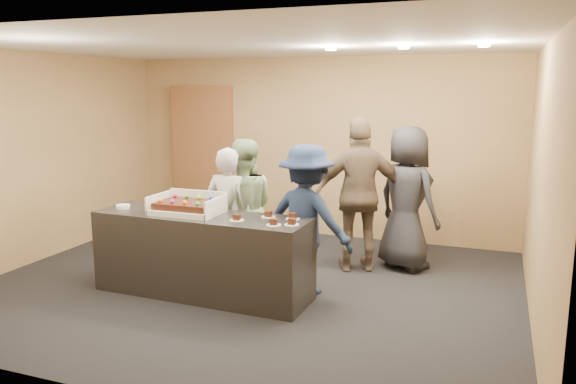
# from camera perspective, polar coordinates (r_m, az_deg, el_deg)

# --- Properties ---
(room) EXTENTS (6.04, 6.00, 2.70)m
(room) POSITION_cam_1_polar(r_m,az_deg,el_deg) (6.26, -4.15, 2.27)
(room) COLOR black
(room) RESTS_ON ground
(serving_counter) EXTENTS (2.42, 0.77, 0.90)m
(serving_counter) POSITION_cam_1_polar(r_m,az_deg,el_deg) (6.24, -8.67, -6.32)
(serving_counter) COLOR black
(serving_counter) RESTS_ON floor
(storage_cabinet) EXTENTS (1.04, 0.15, 2.28)m
(storage_cabinet) POSITION_cam_1_polar(r_m,az_deg,el_deg) (9.28, -8.63, 3.57)
(storage_cabinet) COLOR brown
(storage_cabinet) RESTS_ON floor
(cake_box) EXTENTS (0.73, 0.51, 0.22)m
(cake_box) POSITION_cam_1_polar(r_m,az_deg,el_deg) (6.23, -10.09, -1.67)
(cake_box) COLOR white
(cake_box) RESTS_ON serving_counter
(sheet_cake) EXTENTS (0.63, 0.43, 0.12)m
(sheet_cake) POSITION_cam_1_polar(r_m,az_deg,el_deg) (6.19, -10.24, -1.27)
(sheet_cake) COLOR #32150B
(sheet_cake) RESTS_ON cake_box
(plate_stack) EXTENTS (0.16, 0.16, 0.04)m
(plate_stack) POSITION_cam_1_polar(r_m,az_deg,el_deg) (6.65, -16.42, -1.42)
(plate_stack) COLOR white
(plate_stack) RESTS_ON serving_counter
(slice_a) EXTENTS (0.15, 0.15, 0.07)m
(slice_a) POSITION_cam_1_polar(r_m,az_deg,el_deg) (5.80, -5.21, -2.69)
(slice_a) COLOR white
(slice_a) RESTS_ON serving_counter
(slice_b) EXTENTS (0.15, 0.15, 0.07)m
(slice_b) POSITION_cam_1_polar(r_m,az_deg,el_deg) (5.93, -2.01, -2.36)
(slice_b) COLOR white
(slice_b) RESTS_ON serving_counter
(slice_c) EXTENTS (0.15, 0.15, 0.07)m
(slice_c) POSITION_cam_1_polar(r_m,az_deg,el_deg) (5.59, -1.46, -3.17)
(slice_c) COLOR white
(slice_c) RESTS_ON serving_counter
(slice_d) EXTENTS (0.15, 0.15, 0.07)m
(slice_d) POSITION_cam_1_polar(r_m,az_deg,el_deg) (5.84, 0.49, -2.56)
(slice_d) COLOR white
(slice_d) RESTS_ON serving_counter
(slice_e) EXTENTS (0.15, 0.15, 0.07)m
(slice_e) POSITION_cam_1_polar(r_m,az_deg,el_deg) (5.60, 0.39, -3.15)
(slice_e) COLOR white
(slice_e) RESTS_ON serving_counter
(person_server_grey) EXTENTS (0.59, 0.39, 1.59)m
(person_server_grey) POSITION_cam_1_polar(r_m,az_deg,el_deg) (6.53, -6.02, -2.39)
(person_server_grey) COLOR #B0B0B6
(person_server_grey) RESTS_ON floor
(person_sage_man) EXTENTS (1.01, 0.93, 1.67)m
(person_sage_man) POSITION_cam_1_polar(r_m,az_deg,el_deg) (6.65, -4.64, -1.76)
(person_sage_man) COLOR gray
(person_sage_man) RESTS_ON floor
(person_navy_man) EXTENTS (1.18, 0.83, 1.66)m
(person_navy_man) POSITION_cam_1_polar(r_m,az_deg,el_deg) (6.13, 1.92, -2.86)
(person_navy_man) COLOR #16223E
(person_navy_man) RESTS_ON floor
(person_brown_extra) EXTENTS (1.21, 0.86, 1.91)m
(person_brown_extra) POSITION_cam_1_polar(r_m,az_deg,el_deg) (6.93, 7.34, -0.31)
(person_brown_extra) COLOR brown
(person_brown_extra) RESTS_ON floor
(person_dark_suit) EXTENTS (1.04, 0.95, 1.79)m
(person_dark_suit) POSITION_cam_1_polar(r_m,az_deg,el_deg) (7.12, 11.99, -0.63)
(person_dark_suit) COLOR #222226
(person_dark_suit) RESTS_ON floor
(ceiling_spotlights) EXTENTS (1.72, 0.12, 0.03)m
(ceiling_spotlights) POSITION_cam_1_polar(r_m,az_deg,el_deg) (6.22, 11.69, 14.22)
(ceiling_spotlights) COLOR #FFEAC6
(ceiling_spotlights) RESTS_ON ceiling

